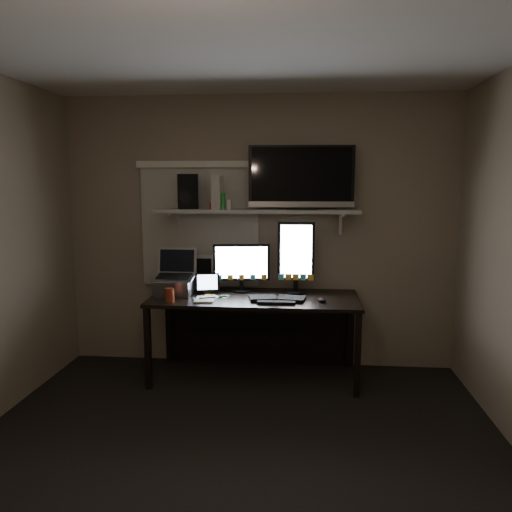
# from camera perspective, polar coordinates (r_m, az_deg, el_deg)

# --- Properties ---
(floor) EXTENTS (3.60, 3.60, 0.00)m
(floor) POSITION_cam_1_polar(r_m,az_deg,el_deg) (3.31, -2.73, -22.91)
(floor) COLOR black
(floor) RESTS_ON ground
(ceiling) EXTENTS (3.60, 3.60, 0.00)m
(ceiling) POSITION_cam_1_polar(r_m,az_deg,el_deg) (2.93, -3.11, 23.88)
(ceiling) COLOR silver
(ceiling) RESTS_ON back_wall
(back_wall) EXTENTS (3.60, 0.00, 3.60)m
(back_wall) POSITION_cam_1_polar(r_m,az_deg,el_deg) (4.63, 0.29, 2.65)
(back_wall) COLOR #81715C
(back_wall) RESTS_ON floor
(window_blinds) EXTENTS (1.10, 0.02, 1.10)m
(window_blinds) POSITION_cam_1_polar(r_m,az_deg,el_deg) (4.70, -6.44, 3.29)
(window_blinds) COLOR silver
(window_blinds) RESTS_ON back_wall
(desk) EXTENTS (1.80, 0.75, 0.73)m
(desk) POSITION_cam_1_polar(r_m,az_deg,el_deg) (4.51, -0.01, -6.51)
(desk) COLOR black
(desk) RESTS_ON floor
(wall_shelf) EXTENTS (1.80, 0.35, 0.03)m
(wall_shelf) POSITION_cam_1_polar(r_m,az_deg,el_deg) (4.44, 0.09, 5.18)
(wall_shelf) COLOR #ACABA7
(wall_shelf) RESTS_ON back_wall
(monitor_landscape) EXTENTS (0.51, 0.12, 0.45)m
(monitor_landscape) POSITION_cam_1_polar(r_m,az_deg,el_deg) (4.50, -1.67, -1.34)
(monitor_landscape) COLOR black
(monitor_landscape) RESTS_ON desk
(monitor_portrait) EXTENTS (0.33, 0.06, 0.65)m
(monitor_portrait) POSITION_cam_1_polar(r_m,az_deg,el_deg) (4.45, 4.60, -0.14)
(monitor_portrait) COLOR black
(monitor_portrait) RESTS_ON desk
(keyboard) EXTENTS (0.48, 0.20, 0.03)m
(keyboard) POSITION_cam_1_polar(r_m,az_deg,el_deg) (4.23, 2.43, -4.89)
(keyboard) COLOR black
(keyboard) RESTS_ON desk
(mouse) EXTENTS (0.09, 0.12, 0.04)m
(mouse) POSITION_cam_1_polar(r_m,az_deg,el_deg) (4.20, 7.52, -5.00)
(mouse) COLOR black
(mouse) RESTS_ON desk
(notepad) EXTENTS (0.17, 0.23, 0.01)m
(notepad) POSITION_cam_1_polar(r_m,az_deg,el_deg) (4.25, -5.86, -4.95)
(notepad) COLOR silver
(notepad) RESTS_ON desk
(tablet) EXTENTS (0.23, 0.14, 0.19)m
(tablet) POSITION_cam_1_polar(r_m,az_deg,el_deg) (4.48, -5.54, -3.11)
(tablet) COLOR black
(tablet) RESTS_ON desk
(file_sorter) EXTENTS (0.25, 0.14, 0.31)m
(file_sorter) POSITION_cam_1_polar(r_m,az_deg,el_deg) (4.70, -6.52, -1.83)
(file_sorter) COLOR black
(file_sorter) RESTS_ON desk
(laptop) EXTENTS (0.36, 0.29, 0.40)m
(laptop) POSITION_cam_1_polar(r_m,az_deg,el_deg) (4.44, -9.36, -1.90)
(laptop) COLOR #A9A8AD
(laptop) RESTS_ON desk
(cup) EXTENTS (0.10, 0.10, 0.11)m
(cup) POSITION_cam_1_polar(r_m,az_deg,el_deg) (4.22, -9.85, -4.42)
(cup) COLOR maroon
(cup) RESTS_ON desk
(sticky_notes) EXTENTS (0.34, 0.29, 0.00)m
(sticky_notes) POSITION_cam_1_polar(r_m,az_deg,el_deg) (4.33, -5.41, -4.75)
(sticky_notes) COLOR yellow
(sticky_notes) RESTS_ON desk
(tv) EXTENTS (0.93, 0.22, 0.55)m
(tv) POSITION_cam_1_polar(r_m,az_deg,el_deg) (4.43, 5.19, 8.91)
(tv) COLOR black
(tv) RESTS_ON wall_shelf
(game_console) EXTENTS (0.08, 0.24, 0.29)m
(game_console) POSITION_cam_1_polar(r_m,az_deg,el_deg) (4.46, -4.40, 7.22)
(game_console) COLOR silver
(game_console) RESTS_ON wall_shelf
(speaker) EXTENTS (0.22, 0.25, 0.31)m
(speaker) POSITION_cam_1_polar(r_m,az_deg,el_deg) (4.56, -7.82, 7.32)
(speaker) COLOR black
(speaker) RESTS_ON wall_shelf
(bottles) EXTENTS (0.25, 0.07, 0.15)m
(bottles) POSITION_cam_1_polar(r_m,az_deg,el_deg) (4.41, -4.10, 6.33)
(bottles) COLOR #A50F0C
(bottles) RESTS_ON wall_shelf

